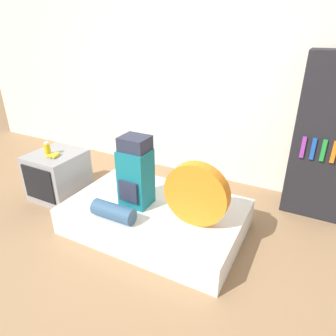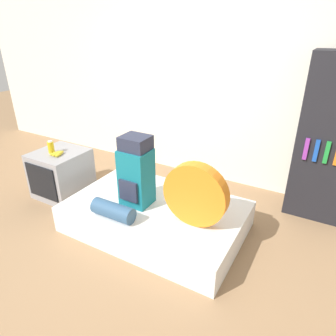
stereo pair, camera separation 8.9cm
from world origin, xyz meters
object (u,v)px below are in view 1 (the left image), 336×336
sleeping_roll (113,212)px  bookshelf (331,139)px  canister (47,149)px  television (58,175)px  tent_bag (196,194)px  backpack (136,173)px

sleeping_roll → bookshelf: bookshelf is taller
canister → television: bearing=40.5°
television → bookshelf: bearing=21.3°
tent_bag → backpack: bearing=177.6°
sleeping_roll → television: bearing=159.9°
sleeping_roll → bookshelf: (1.69, 1.54, 0.51)m
canister → bookshelf: bearing=21.7°
sleeping_roll → canister: canister is taller
backpack → tent_bag: (0.66, -0.03, -0.05)m
tent_bag → bookshelf: bearing=51.4°
sleeping_roll → canister: 1.31m
tent_bag → bookshelf: 1.60m
backpack → bookshelf: 2.06m
television → bookshelf: bookshelf is taller
sleeping_roll → canister: size_ratio=2.86×
backpack → tent_bag: size_ratio=1.20×
canister → tent_bag: bearing=-2.2°
backpack → television: bearing=175.8°
television → backpack: bearing=-4.2°
sleeping_roll → television: television is taller
tent_bag → sleeping_roll: tent_bag is taller
sleeping_roll → canister: (-1.22, 0.38, 0.28)m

